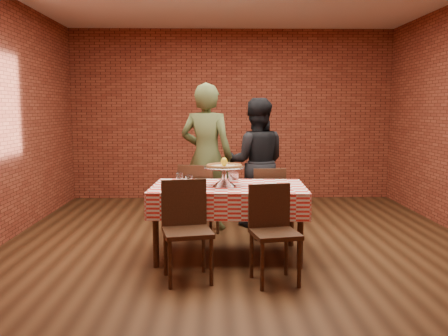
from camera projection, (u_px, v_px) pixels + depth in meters
The scene contains 19 objects.
ground at pixel (241, 246), 5.54m from camera, with size 6.00×6.00×0.00m, color black.
back_wall at pixel (232, 115), 8.34m from camera, with size 5.50×5.50×0.00m, color maroon.
table at pixel (228, 221), 5.11m from camera, with size 1.57×0.94×0.75m, color #3D2314.
tablecloth at pixel (228, 198), 5.08m from camera, with size 1.61×0.98×0.27m, color red, non-canonical shape.
pizza_stand at pixel (224, 177), 5.03m from camera, with size 0.44×0.44×0.20m, color silver, non-canonical shape.
pizza at pixel (224, 167), 5.01m from camera, with size 0.38×0.38×0.03m, color beige.
lemon at pixel (224, 162), 5.01m from camera, with size 0.07×0.07×0.09m, color yellow.
water_glass_left at pixel (189, 181), 4.98m from camera, with size 0.08×0.08×0.12m, color white.
water_glass_right at pixel (180, 178), 5.17m from camera, with size 0.08×0.08×0.12m, color white.
side_plate at pixel (271, 187), 4.95m from camera, with size 0.15×0.15×0.01m, color white.
sweetener_packet_a at pixel (289, 189), 4.84m from camera, with size 0.05×0.04×0.01m, color white.
sweetener_packet_b at pixel (288, 188), 4.89m from camera, with size 0.05×0.04×0.01m, color white.
condiment_caddy at pixel (233, 175), 5.32m from camera, with size 0.11×0.09×0.15m, color silver.
chair_near_left at pixel (187, 232), 4.37m from camera, with size 0.42×0.42×0.90m, color #3D2314, non-canonical shape.
chair_near_right at pixel (275, 235), 4.31m from camera, with size 0.40×0.40×0.88m, color #3D2314, non-canonical shape.
chair_far_left at pixel (200, 200), 5.86m from camera, with size 0.42×0.42×0.90m, color #3D2314, non-canonical shape.
chair_far_right at pixel (268, 202), 5.88m from camera, with size 0.38×0.38×0.86m, color #3D2314, non-canonical shape.
diner_olive at pixel (207, 157), 6.24m from camera, with size 0.69×0.45×1.88m, color #424B28.
diner_black at pixel (256, 162), 6.40m from camera, with size 0.83×0.64×1.70m, color black.
Camera 1 is at (-0.30, -5.38, 1.56)m, focal length 38.80 mm.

